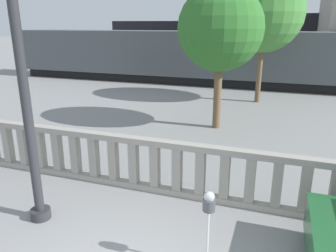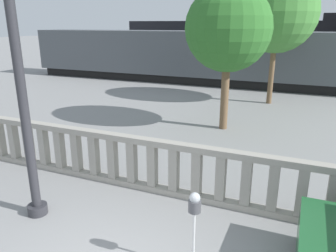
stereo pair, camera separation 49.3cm
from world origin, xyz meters
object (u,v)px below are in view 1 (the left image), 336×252
(train_near, at_px, (198,56))
(tree_left, at_px, (220,29))
(lamppost, at_px, (24,86))
(parking_meter, at_px, (209,207))
(train_far, at_px, (219,42))
(tree_right, at_px, (264,13))

(train_near, relative_size, tree_left, 4.94)
(lamppost, xyz_separation_m, parking_meter, (3.48, -0.26, -1.59))
(parking_meter, height_order, train_far, train_far)
(train_near, bearing_deg, lamppost, -86.76)
(train_far, bearing_deg, parking_meter, -79.31)
(tree_right, bearing_deg, parking_meter, -88.90)
(lamppost, height_order, parking_meter, lamppost)
(tree_left, bearing_deg, train_near, 108.65)
(lamppost, height_order, train_near, lamppost)
(parking_meter, relative_size, train_near, 0.05)
(train_far, distance_m, tree_left, 20.93)
(train_far, bearing_deg, lamppost, -86.29)
(parking_meter, bearing_deg, tree_left, 100.19)
(tree_left, height_order, tree_right, tree_right)
(train_far, relative_size, tree_right, 3.47)
(lamppost, distance_m, train_far, 27.74)
(lamppost, distance_m, tree_right, 12.56)
(parking_meter, distance_m, train_far, 28.45)
(tree_right, bearing_deg, train_far, 107.86)
(lamppost, xyz_separation_m, train_near, (-0.92, 16.24, -0.96))
(train_near, bearing_deg, tree_right, -45.26)
(parking_meter, height_order, tree_right, tree_right)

